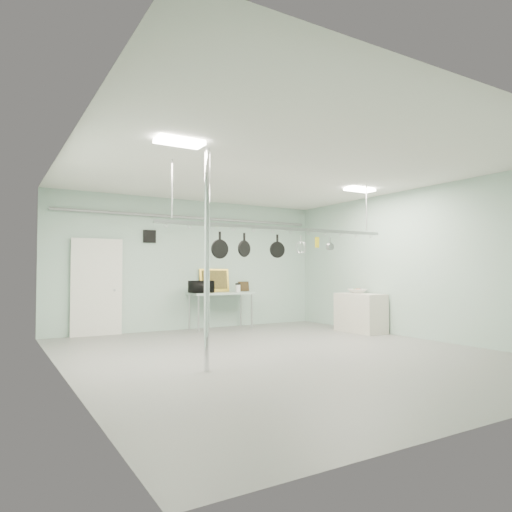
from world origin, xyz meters
TOP-DOWN VIEW (x-y plane):
  - floor at (0.00, 0.00)m, footprint 8.00×8.00m
  - ceiling at (0.00, 0.00)m, footprint 7.00×8.00m
  - back_wall at (0.00, 3.99)m, footprint 7.00×0.02m
  - right_wall at (3.49, 0.00)m, footprint 0.02×8.00m
  - door at (-2.30, 3.94)m, footprint 1.10×0.10m
  - wall_vent at (-1.10, 3.97)m, footprint 0.30×0.04m
  - conduit_pipe at (0.00, 3.90)m, footprint 6.60×0.07m
  - chrome_pole at (-1.70, -0.60)m, footprint 0.08×0.08m
  - prep_table at (0.60, 3.60)m, footprint 1.60×0.70m
  - side_cabinet at (3.15, 1.40)m, footprint 0.60×1.20m
  - pot_rack at (0.20, 0.30)m, footprint 4.80×0.06m
  - light_panel_left at (-2.20, -0.80)m, footprint 0.65×0.30m
  - light_panel_right at (2.40, 0.60)m, footprint 0.65×0.30m
  - microwave at (0.02, 3.48)m, footprint 0.54×0.37m
  - coffee_canister at (1.05, 3.54)m, footprint 0.13×0.13m
  - painting_large at (0.56, 3.90)m, footprint 0.79×0.19m
  - painting_small at (1.41, 3.90)m, footprint 0.30×0.08m
  - fruit_bowl at (3.23, 1.58)m, footprint 0.51×0.51m
  - skillet_left at (-1.05, 0.30)m, footprint 0.32×0.07m
  - skillet_mid at (-0.59, 0.30)m, footprint 0.29×0.14m
  - skillet_right at (0.10, 0.30)m, footprint 0.30×0.11m
  - whisk at (0.63, 0.30)m, footprint 0.22×0.22m
  - grater at (1.01, 0.30)m, footprint 0.09×0.04m
  - saucepan at (1.33, 0.30)m, footprint 0.16×0.13m
  - fruit_cluster at (3.23, 1.58)m, footprint 0.24×0.24m

SIDE VIEW (x-z plane):
  - floor at x=0.00m, z-range 0.00..0.00m
  - side_cabinet at x=3.15m, z-range 0.00..0.90m
  - prep_table at x=0.60m, z-range 0.38..1.28m
  - fruit_bowl at x=3.23m, z-range 0.90..1.00m
  - fruit_cluster at x=3.23m, z-range 0.95..1.04m
  - coffee_canister at x=1.05m, z-range 0.91..1.09m
  - painting_small at x=1.41m, z-range 0.90..1.16m
  - door at x=-2.30m, z-range -0.05..2.15m
  - microwave at x=0.02m, z-range 0.91..1.20m
  - painting_large at x=0.56m, z-range 0.90..1.49m
  - back_wall at x=0.00m, z-range 0.00..3.20m
  - right_wall at x=3.49m, z-range 0.00..3.20m
  - chrome_pole at x=-1.70m, z-range 0.00..3.20m
  - skillet_left at x=-1.05m, z-range 1.64..2.09m
  - skillet_mid at x=-0.59m, z-range 1.67..2.09m
  - skillet_right at x=0.10m, z-range 1.68..2.09m
  - whisk at x=0.63m, z-range 1.72..2.09m
  - saucepan at x=1.33m, z-range 1.83..2.09m
  - grater at x=1.01m, z-range 1.86..2.09m
  - pot_rack at x=0.20m, z-range 1.73..2.73m
  - wall_vent at x=-1.10m, z-range 2.10..2.40m
  - conduit_pipe at x=0.00m, z-range 2.71..2.79m
  - light_panel_left at x=-2.20m, z-range 3.14..3.19m
  - light_panel_right at x=2.40m, z-range 3.14..3.19m
  - ceiling at x=0.00m, z-range 3.18..3.20m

